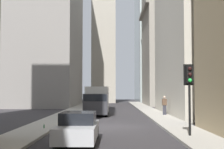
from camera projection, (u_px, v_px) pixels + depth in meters
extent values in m
plane|color=#302D30|center=(110.00, 127.00, 21.23)|extent=(135.00, 135.00, 0.00)
cube|color=#A8A399|center=(43.00, 126.00, 21.26)|extent=(90.00, 2.20, 0.14)
cube|color=#A8A399|center=(176.00, 126.00, 21.21)|extent=(90.00, 2.20, 0.14)
cube|color=gray|center=(175.00, 47.00, 53.19)|extent=(12.73, 10.00, 19.64)
cube|color=gray|center=(143.00, 11.00, 53.54)|extent=(12.73, 0.50, 0.60)
cube|color=gray|center=(47.00, 17.00, 50.99)|extent=(17.32, 10.00, 28.64)
cube|color=#A8A091|center=(104.00, 49.00, 64.96)|extent=(4.85, 4.85, 22.26)
cube|color=silver|center=(97.00, 99.00, 32.57)|extent=(4.60, 2.25, 2.60)
cube|color=#38383D|center=(96.00, 104.00, 29.36)|extent=(1.90, 2.25, 1.90)
cube|color=black|center=(96.00, 98.00, 29.39)|extent=(1.92, 2.09, 0.64)
cylinder|color=black|center=(106.00, 112.00, 29.32)|extent=(0.88, 0.28, 0.88)
cylinder|color=black|center=(85.00, 112.00, 29.33)|extent=(0.88, 0.28, 0.88)
cylinder|color=black|center=(107.00, 109.00, 33.91)|extent=(0.88, 0.28, 0.88)
cylinder|color=black|center=(89.00, 109.00, 33.92)|extent=(0.88, 0.28, 0.88)
cube|color=#B7BABF|center=(78.00, 131.00, 14.73)|extent=(4.30, 1.78, 0.70)
cube|color=black|center=(78.00, 118.00, 14.96)|extent=(2.10, 1.58, 0.54)
cylinder|color=black|center=(92.00, 140.00, 13.37)|extent=(0.64, 0.22, 0.64)
cylinder|color=black|center=(56.00, 140.00, 13.38)|extent=(0.64, 0.22, 0.64)
cylinder|color=black|center=(96.00, 132.00, 16.07)|extent=(0.64, 0.22, 0.64)
cylinder|color=black|center=(65.00, 132.00, 16.07)|extent=(0.64, 0.22, 0.64)
cylinder|color=black|center=(190.00, 109.00, 16.18)|extent=(0.12, 0.12, 2.67)
cube|color=black|center=(189.00, 75.00, 16.27)|extent=(0.28, 0.32, 0.90)
cube|color=black|center=(188.00, 75.00, 16.43)|extent=(0.03, 0.52, 1.10)
sphere|color=black|center=(190.00, 69.00, 16.13)|extent=(0.20, 0.20, 0.20)
sphere|color=black|center=(190.00, 74.00, 16.11)|extent=(0.20, 0.20, 0.20)
sphere|color=green|center=(190.00, 80.00, 16.10)|extent=(0.20, 0.20, 0.20)
cylinder|color=#33333D|center=(165.00, 110.00, 30.03)|extent=(0.16, 0.16, 0.91)
cylinder|color=#33333D|center=(164.00, 110.00, 30.03)|extent=(0.16, 0.16, 0.91)
cube|color=#4C3828|center=(164.00, 102.00, 30.07)|extent=(0.26, 0.44, 0.62)
sphere|color=beige|center=(164.00, 97.00, 30.10)|extent=(0.22, 0.22, 0.22)
cylinder|color=#236033|center=(44.00, 127.00, 19.20)|extent=(0.07, 0.07, 0.20)
cylinder|color=#236033|center=(44.00, 124.00, 19.21)|extent=(0.03, 0.03, 0.07)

